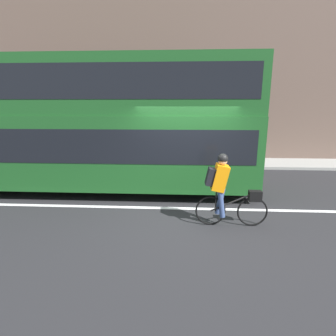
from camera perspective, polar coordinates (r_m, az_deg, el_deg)
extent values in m
plane|color=#232326|center=(6.48, 3.82, -9.47)|extent=(80.00, 80.00, 0.00)
cube|color=silver|center=(6.66, 3.80, -8.77)|extent=(50.00, 0.14, 0.01)
cube|color=gray|center=(11.64, 3.58, 1.22)|extent=(60.00, 1.88, 0.11)
cube|color=brown|center=(12.57, 3.84, 20.83)|extent=(60.00, 0.30, 8.27)
cylinder|color=black|center=(7.91, 4.00, -1.61)|extent=(0.93, 0.30, 0.93)
cube|color=#194C1E|center=(8.29, -17.94, 4.15)|extent=(10.02, 2.45, 1.98)
cube|color=black|center=(8.26, -18.06, 5.78)|extent=(9.62, 2.47, 0.87)
cube|color=#194C1E|center=(8.21, -18.85, 16.23)|extent=(10.02, 2.35, 1.50)
cube|color=black|center=(8.22, -18.89, 16.75)|extent=(9.62, 2.37, 0.84)
torus|color=black|center=(5.92, 17.88, -9.04)|extent=(0.65, 0.04, 0.65)
torus|color=black|center=(5.75, 9.22, -9.18)|extent=(0.65, 0.04, 0.65)
cylinder|color=black|center=(5.74, 13.72, -7.24)|extent=(0.90, 0.03, 0.44)
cylinder|color=black|center=(5.68, 10.39, -6.97)|extent=(0.03, 0.03, 0.47)
cube|color=black|center=(5.80, 18.42, -5.77)|extent=(0.26, 0.16, 0.22)
cube|color=orange|center=(5.53, 11.24, -2.05)|extent=(0.37, 0.32, 0.58)
cube|color=black|center=(5.50, 9.18, -1.83)|extent=(0.21, 0.26, 0.38)
cylinder|color=#384C7A|center=(5.79, 11.26, -7.11)|extent=(0.21, 0.11, 0.58)
cylinder|color=#384C7A|center=(5.63, 11.51, -7.75)|extent=(0.19, 0.11, 0.58)
sphere|color=tan|center=(5.46, 11.82, 1.55)|extent=(0.19, 0.19, 0.19)
sphere|color=black|center=(5.45, 11.84, 1.98)|extent=(0.21, 0.21, 0.21)
cylinder|color=#262628|center=(12.61, -21.62, 3.58)|extent=(0.46, 0.46, 0.90)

